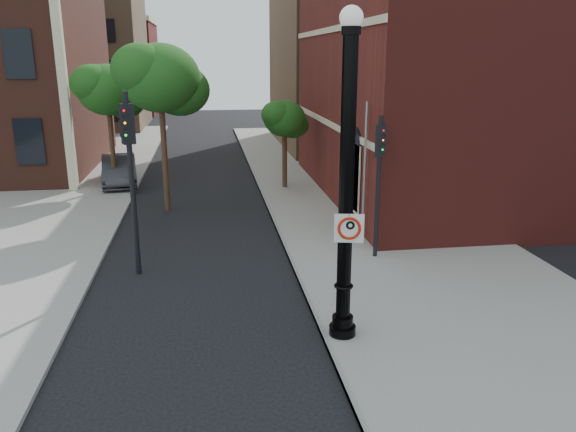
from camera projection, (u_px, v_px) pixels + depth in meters
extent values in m
plane|color=black|center=(238.00, 357.00, 12.37)|extent=(120.00, 120.00, 0.00)
cube|color=gray|center=(371.00, 219.00, 22.70)|extent=(8.00, 60.00, 0.12)
cube|color=gray|center=(38.00, 187.00, 28.22)|extent=(10.00, 50.00, 0.12)
cube|color=gray|center=(275.00, 223.00, 22.15)|extent=(0.10, 60.00, 0.14)
cube|color=maroon|center=(559.00, 65.00, 26.28)|extent=(22.00, 16.00, 12.00)
cube|color=black|center=(354.00, 178.00, 21.08)|extent=(0.08, 1.40, 2.40)
cube|color=beige|center=(327.00, 123.00, 25.42)|extent=(0.06, 16.00, 0.25)
cube|color=beige|center=(329.00, 30.00, 24.33)|extent=(0.06, 16.00, 0.25)
cube|color=beige|center=(59.00, 43.00, 25.65)|extent=(0.40, 0.40, 14.00)
cube|color=#866849|center=(75.00, 61.00, 50.91)|extent=(12.00, 12.00, 12.00)
cube|color=maroon|center=(102.00, 69.00, 64.51)|extent=(12.00, 12.00, 10.00)
cube|color=#866849|center=(429.00, 48.00, 41.23)|extent=(22.00, 14.00, 14.00)
cylinder|color=black|center=(342.00, 332.00, 13.15)|extent=(0.62, 0.62, 0.33)
cylinder|color=black|center=(343.00, 321.00, 13.07)|extent=(0.49, 0.49, 0.28)
cylinder|color=black|center=(346.00, 191.00, 12.21)|extent=(0.33, 0.33, 6.47)
torus|color=black|center=(344.00, 286.00, 12.83)|extent=(0.45, 0.45, 0.07)
cylinder|color=black|center=(351.00, 31.00, 11.30)|extent=(0.40, 0.40, 0.17)
sphere|color=silver|center=(351.00, 18.00, 11.24)|extent=(0.49, 0.49, 0.49)
cube|color=white|center=(349.00, 228.00, 12.26)|extent=(0.64, 0.15, 0.65)
cube|color=black|center=(349.00, 215.00, 12.18)|extent=(0.64, 0.13, 0.05)
cube|color=black|center=(349.00, 241.00, 12.35)|extent=(0.64, 0.13, 0.05)
cube|color=black|center=(335.00, 228.00, 12.28)|extent=(0.05, 0.02, 0.65)
cube|color=black|center=(363.00, 228.00, 12.25)|extent=(0.05, 0.02, 0.65)
torus|color=red|center=(349.00, 228.00, 12.26)|extent=(0.53, 0.17, 0.52)
cube|color=red|center=(349.00, 228.00, 12.26)|extent=(0.36, 0.08, 0.37)
cube|color=black|center=(346.00, 228.00, 12.27)|extent=(0.06, 0.02, 0.30)
torus|color=black|center=(350.00, 225.00, 12.24)|extent=(0.21, 0.10, 0.20)
cylinder|color=black|center=(349.00, 215.00, 12.18)|extent=(0.04, 0.03, 0.03)
imported|color=#2D2D32|center=(119.00, 171.00, 28.69)|extent=(2.27, 4.85, 1.54)
cylinder|color=black|center=(132.00, 186.00, 16.40)|extent=(0.16, 0.16, 5.46)
cube|color=black|center=(127.00, 124.00, 15.90)|extent=(0.44, 0.42, 1.14)
sphere|color=#E50505|center=(123.00, 110.00, 15.63)|extent=(0.20, 0.20, 0.20)
sphere|color=#FF8C00|center=(124.00, 123.00, 15.72)|extent=(0.20, 0.20, 0.20)
sphere|color=#00E519|center=(125.00, 135.00, 15.81)|extent=(0.20, 0.20, 0.20)
cylinder|color=black|center=(378.00, 190.00, 17.71)|extent=(0.14, 0.14, 4.67)
cube|color=black|center=(380.00, 141.00, 17.28)|extent=(0.37, 0.36, 0.97)
sphere|color=#E50505|center=(384.00, 130.00, 17.06)|extent=(0.18, 0.18, 0.18)
sphere|color=#FF8C00|center=(383.00, 140.00, 17.14)|extent=(0.18, 0.18, 0.18)
sphere|color=#00E519|center=(383.00, 149.00, 17.22)|extent=(0.18, 0.18, 0.18)
cylinder|color=#999999|center=(365.00, 175.00, 19.14)|extent=(0.10, 0.10, 4.96)
cylinder|color=#372316|center=(164.00, 151.00, 23.49)|extent=(0.24, 0.24, 5.18)
ellipsoid|color=#1E4B14|center=(160.00, 78.00, 22.68)|extent=(3.26, 3.26, 2.77)
ellipsoid|color=#1E4B14|center=(180.00, 90.00, 23.49)|extent=(2.52, 2.52, 2.14)
ellipsoid|color=#1E4B14|center=(141.00, 69.00, 22.06)|extent=(2.37, 2.37, 2.01)
cylinder|color=#372316|center=(112.00, 144.00, 27.41)|extent=(0.24, 0.24, 4.54)
ellipsoid|color=#1E4B14|center=(107.00, 90.00, 26.70)|extent=(2.85, 2.85, 2.42)
ellipsoid|color=#1E4B14|center=(124.00, 99.00, 27.41)|extent=(2.20, 2.20, 1.87)
ellipsoid|color=#1E4B14|center=(93.00, 83.00, 26.16)|extent=(2.07, 2.07, 1.76)
cylinder|color=#372316|center=(285.00, 157.00, 27.61)|extent=(0.24, 0.24, 3.27)
ellipsoid|color=#1E4B14|center=(285.00, 119.00, 27.10)|extent=(2.05, 2.05, 1.75)
ellipsoid|color=#1E4B14|center=(293.00, 124.00, 27.61)|extent=(1.59, 1.59, 1.35)
ellipsoid|color=#1E4B14|center=(277.00, 114.00, 26.71)|extent=(1.49, 1.49, 1.27)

